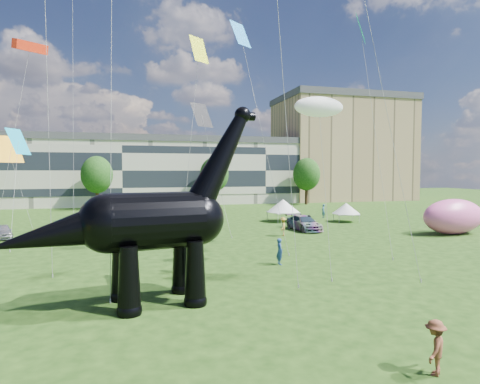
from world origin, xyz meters
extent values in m
plane|color=#16330C|center=(0.00, 0.00, 0.00)|extent=(220.00, 220.00, 0.00)
cube|color=beige|center=(-8.00, 62.00, 6.00)|extent=(78.00, 11.00, 12.00)
cube|color=tan|center=(40.00, 65.00, 11.00)|extent=(28.00, 18.00, 22.00)
cylinder|color=#382314|center=(-12.00, 53.00, 1.60)|extent=(0.56, 0.56, 3.20)
ellipsoid|color=#14380F|center=(-12.00, 53.00, 6.32)|extent=(5.20, 5.20, 6.24)
cylinder|color=#382314|center=(8.00, 53.00, 1.60)|extent=(0.56, 0.56, 3.20)
ellipsoid|color=#14380F|center=(8.00, 53.00, 6.32)|extent=(5.20, 5.20, 6.24)
cylinder|color=#382314|center=(26.00, 53.00, 1.60)|extent=(0.56, 0.56, 3.20)
ellipsoid|color=#14380F|center=(26.00, 53.00, 6.32)|extent=(5.20, 5.20, 6.24)
cone|color=black|center=(-6.20, 0.26, 1.54)|extent=(1.23, 1.23, 3.08)
sphere|color=black|center=(-6.20, 0.26, 0.18)|extent=(1.13, 1.13, 1.13)
cone|color=black|center=(-6.59, 2.49, 1.54)|extent=(1.23, 1.23, 3.08)
sphere|color=black|center=(-6.59, 2.49, 0.18)|extent=(1.13, 1.13, 1.13)
cone|color=black|center=(-3.16, 0.80, 1.54)|extent=(1.23, 1.23, 3.08)
sphere|color=black|center=(-3.16, 0.80, 0.18)|extent=(1.13, 1.13, 1.13)
cone|color=black|center=(-3.55, 3.02, 1.54)|extent=(1.23, 1.23, 3.08)
sphere|color=black|center=(-3.55, 3.02, 0.18)|extent=(1.13, 1.13, 1.13)
cylinder|color=black|center=(-4.98, 1.62, 4.01)|extent=(4.73, 3.48, 2.77)
sphere|color=black|center=(-7.10, 1.25, 4.01)|extent=(2.77, 2.77, 2.77)
sphere|color=black|center=(-2.85, 2.00, 4.01)|extent=(2.67, 2.67, 2.67)
cone|color=black|center=(-1.61, 2.21, 6.98)|extent=(4.08, 2.19, 5.44)
sphere|color=black|center=(-0.38, 2.43, 9.34)|extent=(0.86, 0.86, 0.86)
cylinder|color=black|center=(-0.08, 2.49, 9.29)|extent=(0.79, 0.57, 0.45)
cone|color=black|center=(-9.19, 0.88, 3.66)|extent=(5.73, 3.07, 3.02)
imported|color=#A8A8AC|center=(-18.11, 24.28, 0.67)|extent=(2.79, 4.23, 1.34)
imported|color=slate|center=(-7.57, 21.62, 0.81)|extent=(5.15, 3.82, 1.62)
imported|color=silver|center=(0.12, 27.55, 0.73)|extent=(5.67, 3.63, 1.45)
imported|color=#595960|center=(11.78, 21.90, 0.79)|extent=(2.64, 5.60, 1.58)
cube|color=white|center=(12.32, 29.66, 1.17)|extent=(3.58, 3.58, 0.13)
cone|color=white|center=(12.32, 29.66, 2.03)|extent=(4.54, 4.54, 1.60)
cylinder|color=#999999|center=(11.03, 27.99, 0.59)|extent=(0.06, 0.06, 1.17)
cylinder|color=#999999|center=(13.99, 28.37, 0.59)|extent=(0.06, 0.06, 1.17)
cylinder|color=#999999|center=(10.64, 30.95, 0.59)|extent=(0.06, 0.06, 1.17)
cylinder|color=#999999|center=(13.61, 31.33, 0.59)|extent=(0.06, 0.06, 1.17)
cube|color=silver|center=(19.90, 27.31, 0.99)|extent=(3.21, 3.21, 0.11)
cone|color=silver|center=(19.90, 27.31, 1.71)|extent=(4.06, 4.06, 1.35)
cylinder|color=#999999|center=(18.41, 26.33, 0.50)|extent=(0.05, 0.05, 0.99)
cylinder|color=#999999|center=(20.88, 25.81, 0.50)|extent=(0.05, 0.05, 0.99)
cylinder|color=#999999|center=(18.93, 28.81, 0.50)|extent=(0.05, 0.05, 0.99)
cylinder|color=#999999|center=(21.40, 28.28, 0.50)|extent=(0.05, 0.05, 0.99)
ellipsoid|color=pink|center=(25.39, 15.63, 1.79)|extent=(7.50, 4.29, 3.59)
imported|color=#315E7A|center=(19.12, 32.06, 0.93)|extent=(0.80, 0.79, 1.87)
imported|color=black|center=(12.29, 21.79, 0.84)|extent=(1.61, 1.17, 1.68)
imported|color=#A32851|center=(-3.15, 7.18, 0.82)|extent=(0.95, 0.92, 1.64)
imported|color=#5A3880|center=(-3.63, 28.82, 0.90)|extent=(1.02, 1.09, 1.80)
imported|color=#368846|center=(-12.75, 20.55, 0.80)|extent=(0.97, 0.89, 1.61)
imported|color=brown|center=(3.17, -7.66, 0.87)|extent=(1.28, 1.21, 1.74)
imported|color=olive|center=(8.17, 18.86, 0.94)|extent=(1.20, 1.40, 1.88)
imported|color=navy|center=(3.65, 7.60, 0.91)|extent=(0.44, 0.67, 1.81)
plane|color=orange|center=(-19.06, 30.34, 8.79)|extent=(3.95, 3.62, 2.96)
plane|color=#DCED14|center=(-0.04, 18.97, 17.51)|extent=(2.48, 2.13, 2.42)
ellipsoid|color=white|center=(5.41, 5.39, 10.45)|extent=(3.58, 2.80, 1.27)
plane|color=#0C96BC|center=(-16.66, 24.82, 9.24)|extent=(2.32, 3.04, 2.52)
cube|color=red|center=(-16.66, 30.50, 19.87)|extent=(3.59, 3.19, 1.34)
plane|color=#147FD6|center=(3.24, 16.53, 18.38)|extent=(2.63, 2.27, 2.27)
plane|color=black|center=(1.27, 25.58, 12.51)|extent=(3.30, 2.69, 2.71)
plane|color=#0BB38B|center=(12.98, 13.15, 18.60)|extent=(2.09, 2.54, 2.44)
camera|label=1|loc=(-5.90, -17.99, 6.41)|focal=30.00mm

